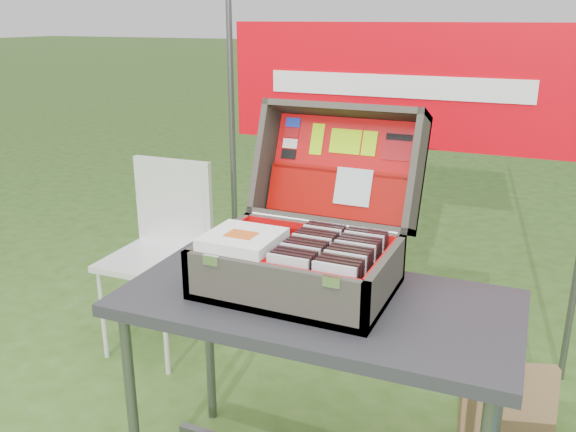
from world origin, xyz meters
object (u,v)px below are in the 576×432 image
at_px(chair, 153,262).
at_px(cardboard_box, 507,410).
at_px(table, 315,403).
at_px(suitcase, 306,206).

relative_size(chair, cardboard_box, 2.56).
bearing_deg(cardboard_box, chair, 158.42).
bearing_deg(table, suitcase, 128.95).
distance_m(table, chair, 1.26).
bearing_deg(suitcase, chair, 152.31).
xyz_separation_m(suitcase, cardboard_box, (0.66, 0.43, -0.85)).
bearing_deg(chair, table, -31.76).
bearing_deg(cardboard_box, suitcase, -164.92).
relative_size(table, chair, 1.31).
height_order(suitcase, cardboard_box, suitcase).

